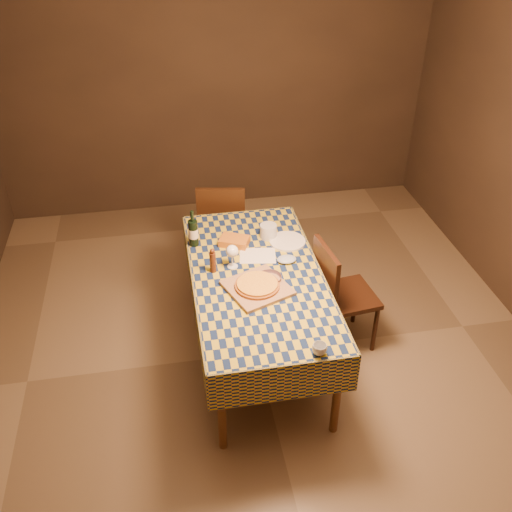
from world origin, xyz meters
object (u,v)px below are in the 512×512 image
(dining_table, at_px, (257,283))
(pizza, at_px, (257,285))
(chair_far, at_px, (222,223))
(chair_right, at_px, (338,291))
(cutting_board, at_px, (257,288))
(bowl, at_px, (270,279))
(white_plate, at_px, (287,241))
(wine_bottle, at_px, (193,232))

(dining_table, xyz_separation_m, pizza, (-0.03, -0.17, 0.12))
(chair_far, xyz_separation_m, chair_right, (0.74, -1.15, 0.00))
(cutting_board, relative_size, bowl, 2.36)
(cutting_board, relative_size, white_plate, 1.39)
(cutting_board, height_order, bowl, bowl)
(bowl, bearing_deg, pizza, -146.34)
(dining_table, bearing_deg, cutting_board, -100.16)
(dining_table, height_order, cutting_board, cutting_board)
(chair_right, bearing_deg, chair_far, 122.65)
(cutting_board, bearing_deg, dining_table, 79.84)
(wine_bottle, relative_size, chair_right, 0.32)
(pizza, bearing_deg, chair_far, 93.44)
(cutting_board, distance_m, wine_bottle, 0.75)
(cutting_board, bearing_deg, chair_right, 15.79)
(bowl, bearing_deg, chair_far, 98.18)
(dining_table, relative_size, pizza, 5.08)
(pizza, bearing_deg, bowl, 33.66)
(chair_far, bearing_deg, bowl, -81.82)
(cutting_board, height_order, pizza, pizza)
(pizza, height_order, chair_far, chair_far)
(dining_table, distance_m, cutting_board, 0.19)
(pizza, distance_m, white_plate, 0.64)
(cutting_board, distance_m, chair_right, 0.73)
(pizza, height_order, wine_bottle, wine_bottle)
(pizza, bearing_deg, dining_table, 79.84)
(white_plate, bearing_deg, bowl, -116.28)
(bowl, relative_size, white_plate, 0.59)
(dining_table, height_order, chair_right, chair_right)
(cutting_board, bearing_deg, pizza, 0.00)
(pizza, bearing_deg, cutting_board, 0.00)
(chair_right, bearing_deg, wine_bottle, 156.33)
(white_plate, bearing_deg, pizza, -121.75)
(chair_far, relative_size, chair_right, 1.00)
(cutting_board, xyz_separation_m, bowl, (0.10, 0.07, 0.01))
(pizza, distance_m, chair_right, 0.74)
(dining_table, relative_size, wine_bottle, 6.16)
(bowl, distance_m, chair_right, 0.63)
(wine_bottle, relative_size, chair_far, 0.32)
(dining_table, bearing_deg, chair_right, 1.68)
(pizza, xyz_separation_m, chair_right, (0.66, 0.19, -0.29))
(dining_table, distance_m, chair_right, 0.65)
(bowl, distance_m, white_plate, 0.54)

